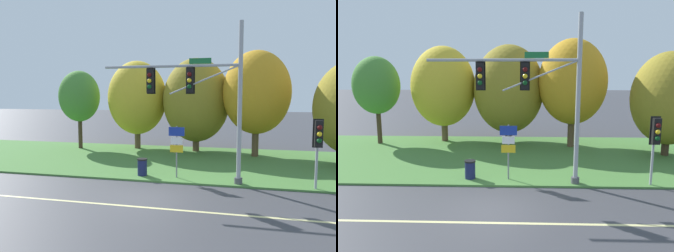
{
  "view_description": "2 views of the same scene",
  "coord_description": "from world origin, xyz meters",
  "views": [
    {
      "loc": [
        4.07,
        -13.4,
        4.48
      ],
      "look_at": [
        0.18,
        2.99,
        2.9
      ],
      "focal_mm": 35.0,
      "sensor_mm": 36.0,
      "label": 1
    },
    {
      "loc": [
        1.01,
        -12.32,
        5.49
      ],
      "look_at": [
        0.39,
        4.56,
        2.61
      ],
      "focal_mm": 35.0,
      "sensor_mm": 36.0,
      "label": 2
    }
  ],
  "objects": [
    {
      "name": "ground_plane",
      "position": [
        0.0,
        0.0,
        0.0
      ],
      "size": [
        160.0,
        160.0,
        0.0
      ],
      "primitive_type": "plane",
      "color": "#3D3D42"
    },
    {
      "name": "lane_stripe",
      "position": [
        0.0,
        -1.2,
        0.0
      ],
      "size": [
        36.0,
        0.16,
        0.01
      ],
      "primitive_type": "cube",
      "color": "beige",
      "rests_on": "ground"
    },
    {
      "name": "grass_verge",
      "position": [
        0.0,
        8.25,
        0.05
      ],
      "size": [
        48.0,
        11.5,
        0.1
      ],
      "primitive_type": "cube",
      "color": "#477A38",
      "rests_on": "ground"
    },
    {
      "name": "traffic_signal_mast",
      "position": [
        1.95,
        2.93,
        4.63
      ],
      "size": [
        7.21,
        0.49,
        7.95
      ],
      "color": "#9EA0A5",
      "rests_on": "grass_verge"
    },
    {
      "name": "pedestrian_signal_near_kerb",
      "position": [
        7.36,
        2.68,
        2.52
      ],
      "size": [
        0.46,
        0.55,
        3.31
      ],
      "color": "#9EA0A5",
      "rests_on": "grass_verge"
    },
    {
      "name": "route_sign_post",
      "position": [
        0.55,
        3.42,
        1.9
      ],
      "size": [
        0.85,
        0.08,
        2.76
      ],
      "color": "slate",
      "rests_on": "grass_verge"
    },
    {
      "name": "tree_nearest_road",
      "position": [
        -9.29,
        11.26,
        4.39
      ],
      "size": [
        3.34,
        3.34,
        6.4
      ],
      "color": "#423021",
      "rests_on": "grass_verge"
    },
    {
      "name": "tree_left_of_mast",
      "position": [
        -4.63,
        12.33,
        4.27
      ],
      "size": [
        4.81,
        4.81,
        7.19
      ],
      "color": "brown",
      "rests_on": "grass_verge"
    },
    {
      "name": "tree_behind_signpost",
      "position": [
        0.32,
        11.99,
        4.1
      ],
      "size": [
        5.19,
        5.19,
        7.25
      ],
      "color": "brown",
      "rests_on": "grass_verge"
    },
    {
      "name": "tree_mid_verge",
      "position": [
        4.8,
        10.78,
        4.68
      ],
      "size": [
        4.74,
        4.74,
        7.56
      ],
      "color": "brown",
      "rests_on": "grass_verge"
    },
    {
      "name": "tree_tall_centre",
      "position": [
        10.48,
        8.5,
        3.74
      ],
      "size": [
        4.67,
        4.67,
        6.57
      ],
      "color": "#423021",
      "rests_on": "grass_verge"
    },
    {
      "name": "trash_bin",
      "position": [
        -1.38,
        3.46,
        0.57
      ],
      "size": [
        0.56,
        0.56,
        0.93
      ],
      "color": "#191E4C",
      "rests_on": "grass_verge"
    }
  ]
}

